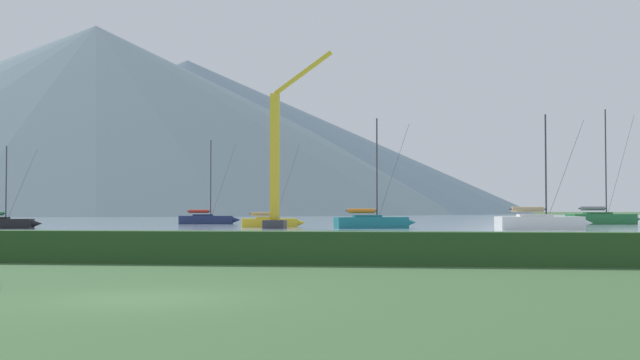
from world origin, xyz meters
name	(u,v)px	position (x,y,z in m)	size (l,w,h in m)	color
ground_plane	(144,299)	(0.00, 0.00, 0.00)	(1000.00, 1000.00, 0.00)	#385B33
harbor_water	(394,219)	(0.00, 137.00, 0.00)	(320.00, 246.00, 0.00)	#8499A8
hedge_line	(253,248)	(0.00, 11.00, 0.55)	(80.00, 1.20, 1.10)	#284C23
sailboat_slip_0	(270,222)	(-9.95, 67.15, 0.55)	(6.63, 3.18, 9.03)	gold
sailboat_slip_1	(602,218)	(26.74, 87.29, 0.78)	(9.31, 4.75, 13.86)	#236B38
sailboat_slip_2	(207,219)	(-20.87, 83.36, 0.63)	(7.59, 3.21, 10.30)	navy
sailboat_slip_3	(372,221)	(0.66, 63.41, 0.66)	(8.03, 4.37, 10.56)	#19707A
sailboat_slip_5	(1,223)	(-33.86, 57.66, 0.56)	(6.92, 3.32, 7.79)	black
sailboat_slip_6	(541,222)	(15.91, 59.91, 0.72)	(8.82, 3.95, 10.33)	white
dock_crane	(277,169)	(-8.21, 61.19, 5.62)	(6.48, 2.00, 16.76)	#333338
distant_hill_west_ridge	(187,136)	(-98.63, 341.22, 33.78)	(298.34, 298.34, 67.56)	#4C6070
distant_hill_central_peak	(95,119)	(-127.27, 307.47, 38.21)	(310.24, 310.24, 76.43)	slate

